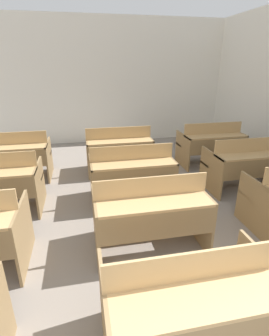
# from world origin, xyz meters

# --- Properties ---
(wall_back) EXTENTS (6.46, 0.06, 3.09)m
(wall_back) POSITION_xyz_m (0.00, 7.30, 1.54)
(wall_back) COLOR white
(wall_back) RESTS_ON ground_plane
(bench_front_center) EXTENTS (1.23, 0.75, 0.89)m
(bench_front_center) POSITION_xyz_m (0.01, 1.47, 0.46)
(bench_front_center) COLOR #96784E
(bench_front_center) RESTS_ON ground_plane
(bench_second_center) EXTENTS (1.23, 0.75, 0.89)m
(bench_second_center) POSITION_xyz_m (0.03, 2.66, 0.46)
(bench_second_center) COLOR #96774D
(bench_second_center) RESTS_ON ground_plane
(bench_third_center) EXTENTS (1.23, 0.75, 0.89)m
(bench_third_center) POSITION_xyz_m (0.04, 3.81, 0.46)
(bench_third_center) COLOR olive
(bench_third_center) RESTS_ON ground_plane
(bench_third_right) EXTENTS (1.23, 0.75, 0.89)m
(bench_third_right) POSITION_xyz_m (1.97, 3.81, 0.46)
(bench_third_right) COLOR olive
(bench_third_right) RESTS_ON ground_plane
(bench_back_left) EXTENTS (1.23, 0.75, 0.89)m
(bench_back_left) POSITION_xyz_m (-1.88, 5.00, 0.46)
(bench_back_left) COLOR olive
(bench_back_left) RESTS_ON ground_plane
(bench_back_center) EXTENTS (1.23, 0.75, 0.89)m
(bench_back_center) POSITION_xyz_m (0.03, 5.02, 0.46)
(bench_back_center) COLOR olive
(bench_back_center) RESTS_ON ground_plane
(bench_back_right) EXTENTS (1.23, 0.75, 0.89)m
(bench_back_right) POSITION_xyz_m (1.95, 5.02, 0.46)
(bench_back_right) COLOR olive
(bench_back_right) RESTS_ON ground_plane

